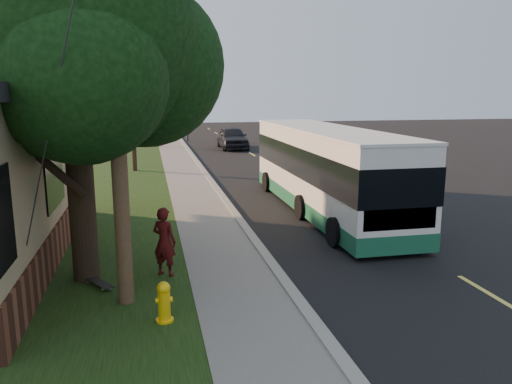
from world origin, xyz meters
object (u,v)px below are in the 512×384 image
at_px(fire_hydrant, 164,302).
at_px(leafy_tree, 73,38).
at_px(transit_bus, 325,168).
at_px(bare_tree_far, 144,120).
at_px(bare_tree_near, 133,131).
at_px(utility_pole, 113,61).
at_px(traffic_signal, 187,103).
at_px(skateboarder, 164,242).
at_px(dumpster, 10,199).
at_px(distant_car, 232,138).
at_px(skateboard_main, 99,283).

xyz_separation_m(fire_hydrant, leafy_tree, (-1.57, 2.65, 4.73)).
bearing_deg(transit_bus, bare_tree_far, 105.33).
distance_m(fire_hydrant, bare_tree_near, 18.10).
relative_size(utility_pole, bare_tree_near, 2.11).
distance_m(traffic_signal, skateboarder, 31.91).
height_order(bare_tree_near, transit_bus, bare_tree_near).
bearing_deg(dumpster, bare_tree_near, 66.86).
bearing_deg(distant_car, skateboarder, -102.16).
xyz_separation_m(fire_hydrant, skateboard_main, (-1.30, 1.97, -0.30)).
xyz_separation_m(bare_tree_far, distant_car, (6.28, -2.32, -1.19)).
xyz_separation_m(bare_tree_near, skateboard_main, (-0.40, -16.03, -2.02)).
height_order(skateboarder, distant_car, same).
xyz_separation_m(bare_tree_far, skateboarder, (0.50, -27.68, -1.15)).
bearing_deg(bare_tree_near, skateboarder, -86.35).
height_order(traffic_signal, distant_car, traffic_signal).
distance_m(leafy_tree, bare_tree_near, 15.66).
height_order(utility_pole, distant_car, utility_pole).
bearing_deg(bare_tree_near, utility_pole, -89.34).
distance_m(transit_bus, skateboard_main, 9.11).
bearing_deg(bare_tree_far, leafy_tree, -92.45).
xyz_separation_m(fire_hydrant, dumpster, (-4.73, 9.04, 0.18)).
bearing_deg(bare_tree_far, skateboard_main, -91.84).
distance_m(leafy_tree, skateboarder, 4.64).
xyz_separation_m(fire_hydrant, distant_car, (5.88, 27.68, 0.38)).
distance_m(utility_pole, skateboard_main, 4.64).
xyz_separation_m(utility_pole, skateboarder, (0.81, 1.32, -3.78)).
bearing_deg(transit_bus, leafy_tree, -146.07).
bearing_deg(bare_tree_near, distant_car, 54.99).
height_order(utility_pole, leafy_tree, utility_pole).
height_order(bare_tree_near, skateboard_main, bare_tree_near).
relative_size(utility_pole, skateboard_main, 10.24).
distance_m(bare_tree_far, dumpster, 21.45).
height_order(skateboarder, dumpster, skateboarder).
xyz_separation_m(traffic_signal, skateboarder, (-3.00, -31.68, -2.32)).
relative_size(leafy_tree, bare_tree_near, 1.81).
bearing_deg(dumpster, transit_bus, -7.96).
relative_size(traffic_signal, transit_bus, 0.51).
height_order(leafy_tree, skateboarder, leafy_tree).
relative_size(fire_hydrant, skateboarder, 0.47).
bearing_deg(fire_hydrant, dumpster, 117.63).
xyz_separation_m(bare_tree_far, skateboard_main, (-0.90, -28.03, -1.87)).
bearing_deg(traffic_signal, dumpster, -107.42).
height_order(leafy_tree, bare_tree_near, leafy_tree).
bearing_deg(utility_pole, leafy_tree, 117.60).
bearing_deg(dumpster, bare_tree_far, 78.33).
xyz_separation_m(utility_pole, distant_car, (6.58, 26.68, -3.82)).
relative_size(bare_tree_near, skateboarder, 2.76).
bearing_deg(skateboarder, dumpster, -19.60).
xyz_separation_m(utility_pole, bare_tree_near, (-0.19, 17.01, -2.48)).
bearing_deg(transit_bus, fire_hydrant, -127.20).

